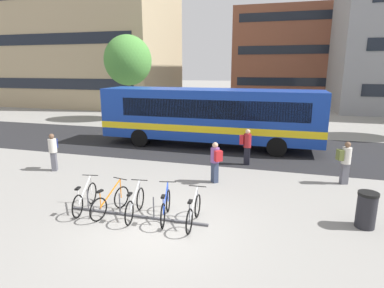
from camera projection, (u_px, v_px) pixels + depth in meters
The scene contains 17 objects.
ground at pixel (161, 229), 8.83m from camera, with size 200.00×200.00×0.00m, color gray.
bus_lane_asphalt at pixel (224, 147), 17.87m from camera, with size 80.00×7.20×0.01m, color #232326.
city_bus at pixel (208, 115), 17.70m from camera, with size 12.03×2.63×3.20m.
bike_rack at pixel (137, 214), 9.52m from camera, with size 4.37×0.13×0.70m.
parked_bicycle_white_0 at pixel (85, 199), 9.92m from camera, with size 0.52×1.71×0.99m.
parked_bicycle_orange_1 at pixel (110, 202), 9.66m from camera, with size 0.56×1.70×0.99m.
parked_bicycle_silver_2 at pixel (135, 205), 9.49m from camera, with size 0.52×1.72×0.99m.
parked_bicycle_blue_3 at pixel (166, 207), 9.33m from camera, with size 0.56×1.70×0.99m.
parked_bicycle_silver_4 at pixel (194, 212), 8.99m from camera, with size 0.52×1.72×0.99m.
commuter_red_pack_0 at pixel (215, 160), 12.19m from camera, with size 0.58×0.60×1.60m.
commuter_olive_pack_1 at pixel (345, 160), 12.04m from camera, with size 0.60×0.47×1.66m.
commuter_red_pack_2 at pixel (247, 144), 14.47m from camera, with size 0.53×0.35×1.66m.
commuter_navy_pack_3 at pixel (53, 149), 13.67m from camera, with size 0.50×0.60×1.63m.
trash_bin at pixel (366, 210), 8.83m from camera, with size 0.55×0.55×1.03m.
street_tree_1 at pixel (128, 61), 26.12m from camera, with size 3.87×3.87×6.95m.
building_left_wing at pixel (89, 27), 37.43m from camera, with size 18.98×12.10×17.88m.
building_centre_block at pixel (286, 55), 47.05m from camera, with size 14.43×11.52×12.36m.
Camera 1 is at (3.02, -7.49, 4.36)m, focal length 29.86 mm.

